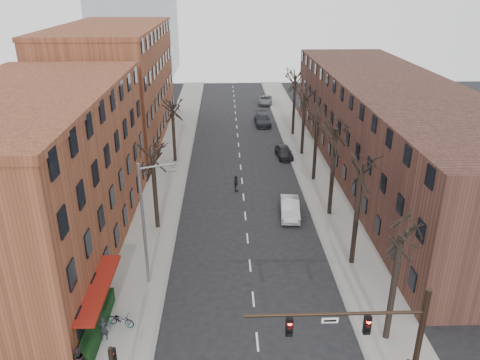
{
  "coord_description": "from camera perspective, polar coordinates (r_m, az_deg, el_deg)",
  "views": [
    {
      "loc": [
        -1.74,
        -17.45,
        19.48
      ],
      "look_at": [
        -0.52,
        18.89,
        4.0
      ],
      "focal_mm": 35.0,
      "sensor_mm": 36.0,
      "label": 1
    }
  ],
  "objects": [
    {
      "name": "tree_right_e",
      "position": [
        57.65,
        7.52,
        3.11
      ],
      "size": [
        5.2,
        5.2,
        10.8
      ],
      "primitive_type": null,
      "color": "black",
      "rests_on": "ground"
    },
    {
      "name": "tree_left_b",
      "position": [
        55.33,
        -7.89,
        2.22
      ],
      "size": [
        5.2,
        5.2,
        9.5
      ],
      "primitive_type": null,
      "color": "black",
      "rests_on": "ground"
    },
    {
      "name": "tree_left_a",
      "position": [
        40.87,
        -9.98,
        -5.79
      ],
      "size": [
        5.2,
        5.2,
        9.5
      ],
      "primitive_type": null,
      "color": "black",
      "rests_on": "ground"
    },
    {
      "name": "sidewalk_left",
      "position": [
        56.27,
        -8.2,
        2.64
      ],
      "size": [
        4.0,
        90.0,
        0.15
      ],
      "primitive_type": "cube",
      "color": "gray",
      "rests_on": "ground"
    },
    {
      "name": "streetlight",
      "position": [
        31.48,
        -11.41,
        -4.8
      ],
      "size": [
        2.45,
        0.22,
        9.03
      ],
      "color": "slate",
      "rests_on": "ground"
    },
    {
      "name": "sidewalk_right",
      "position": [
        56.77,
        8.08,
        2.83
      ],
      "size": [
        4.0,
        90.0,
        0.15
      ],
      "primitive_type": "cube",
      "color": "gray",
      "rests_on": "ground"
    },
    {
      "name": "parked_car_far",
      "position": [
        81.6,
        3.12,
        9.71
      ],
      "size": [
        2.74,
        5.12,
        1.37
      ],
      "primitive_type": "imported",
      "rotation": [
        0.0,
        0.0,
        -0.1
      ],
      "color": "slate",
      "rests_on": "ground"
    },
    {
      "name": "tree_right_b",
      "position": [
        36.53,
        13.41,
        -9.89
      ],
      "size": [
        5.2,
        5.2,
        10.8
      ],
      "primitive_type": null,
      "color": "black",
      "rests_on": "ground"
    },
    {
      "name": "pedestrian_crossing",
      "position": [
        46.69,
        -0.49,
        -0.45
      ],
      "size": [
        0.45,
        1.02,
        1.71
      ],
      "primitive_type": "imported",
      "rotation": [
        0.0,
        0.0,
        1.54
      ],
      "color": "black",
      "rests_on": "ground"
    },
    {
      "name": "building_left_far",
      "position": [
        64.31,
        -14.99,
        11.1
      ],
      "size": [
        12.0,
        28.0,
        14.0
      ],
      "primitive_type": "cube",
      "color": "brown",
      "rests_on": "ground"
    },
    {
      "name": "tree_right_f",
      "position": [
        65.14,
        6.43,
        5.51
      ],
      "size": [
        5.2,
        5.2,
        11.6
      ],
      "primitive_type": null,
      "color": "black",
      "rests_on": "ground"
    },
    {
      "name": "awning_left",
      "position": [
        31.43,
        -16.25,
        -16.34
      ],
      "size": [
        1.2,
        7.0,
        0.15
      ],
      "primitive_type": "cube",
      "color": "maroon",
      "rests_on": "ground"
    },
    {
      "name": "building_right",
      "position": [
        52.69,
        17.93,
        5.98
      ],
      "size": [
        12.0,
        50.0,
        10.0
      ],
      "primitive_type": "cube",
      "color": "#4D2D23",
      "rests_on": "ground"
    },
    {
      "name": "signal_mast_arm",
      "position": [
        23.45,
        17.34,
        -18.24
      ],
      "size": [
        8.14,
        0.3,
        7.2
      ],
      "color": "black",
      "rests_on": "ground"
    },
    {
      "name": "hedge",
      "position": [
        30.31,
        -17.03,
        -16.56
      ],
      "size": [
        0.8,
        6.0,
        1.0
      ],
      "primitive_type": "cube",
      "color": "black",
      "rests_on": "sidewalk_left"
    },
    {
      "name": "tree_right_c",
      "position": [
        43.24,
        10.79,
        -4.16
      ],
      "size": [
        5.2,
        5.2,
        11.6
      ],
      "primitive_type": null,
      "color": "black",
      "rests_on": "ground"
    },
    {
      "name": "tree_right_d",
      "position": [
        50.32,
        8.92,
        -0.01
      ],
      "size": [
        5.2,
        5.2,
        10.0
      ],
      "primitive_type": null,
      "color": "black",
      "rests_on": "ground"
    },
    {
      "name": "parked_car_mid",
      "position": [
        69.21,
        2.76,
        7.36
      ],
      "size": [
        2.34,
        5.41,
        1.55
      ],
      "primitive_type": "imported",
      "rotation": [
        0.0,
        0.0,
        0.03
      ],
      "color": "#202229",
      "rests_on": "ground"
    },
    {
      "name": "tree_right_a",
      "position": [
        30.45,
        17.31,
        -17.99
      ],
      "size": [
        5.2,
        5.2,
        10.0
      ],
      "primitive_type": null,
      "color": "black",
      "rests_on": "ground"
    },
    {
      "name": "building_left_near",
      "position": [
        37.92,
        -23.87,
        0.17
      ],
      "size": [
        12.0,
        26.0,
        12.0
      ],
      "primitive_type": "cube",
      "color": "brown",
      "rests_on": "ground"
    },
    {
      "name": "silver_sedan",
      "position": [
        42.18,
        6.11,
        -3.42
      ],
      "size": [
        2.0,
        4.77,
        1.53
      ],
      "primitive_type": "imported",
      "rotation": [
        0.0,
        0.0,
        -0.08
      ],
      "color": "#A4A6AB",
      "rests_on": "ground"
    },
    {
      "name": "bicycle",
      "position": [
        30.42,
        -14.33,
        -16.14
      ],
      "size": [
        1.85,
        1.12,
        0.92
      ],
      "primitive_type": "imported",
      "rotation": [
        0.0,
        0.0,
        1.25
      ],
      "color": "gray",
      "rests_on": "sidewalk_left"
    },
    {
      "name": "pedestrian_a",
      "position": [
        29.53,
        -16.31,
        -16.99
      ],
      "size": [
        0.61,
        0.45,
        1.54
      ],
      "primitive_type": "imported",
      "rotation": [
        0.0,
        0.0,
        0.14
      ],
      "color": "black",
      "rests_on": "sidewalk_left"
    },
    {
      "name": "parked_car_near",
      "position": [
        56.23,
        5.39,
        3.46
      ],
      "size": [
        2.08,
        4.35,
        1.44
      ],
      "primitive_type": "imported",
      "rotation": [
        0.0,
        0.0,
        0.09
      ],
      "color": "black",
      "rests_on": "ground"
    }
  ]
}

